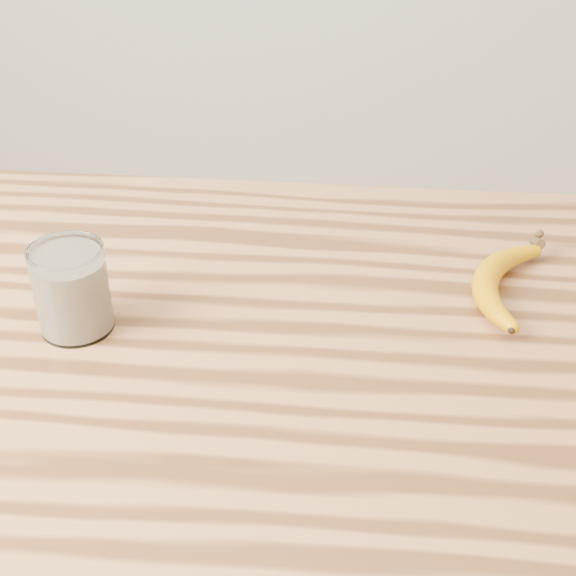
{
  "coord_description": "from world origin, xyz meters",
  "views": [
    {
      "loc": [
        0.12,
        -0.8,
        1.49
      ],
      "look_at": [
        0.04,
        0.04,
        0.93
      ],
      "focal_mm": 50.0,
      "sensor_mm": 36.0,
      "label": 1
    }
  ],
  "objects": [
    {
      "name": "table",
      "position": [
        0.0,
        0.0,
        0.77
      ],
      "size": [
        1.2,
        0.8,
        0.9
      ],
      "color": "#A56D41",
      "rests_on": "ground"
    },
    {
      "name": "smoothie_glass",
      "position": [
        -0.21,
        -0.03,
        0.95
      ],
      "size": [
        0.09,
        0.09,
        0.11
      ],
      "color": "white",
      "rests_on": "table"
    },
    {
      "name": "banana",
      "position": [
        0.29,
        0.1,
        0.92
      ],
      "size": [
        0.18,
        0.31,
        0.04
      ],
      "primitive_type": null,
      "rotation": [
        0.0,
        0.0,
        -0.29
      ],
      "color": "#CB8300",
      "rests_on": "table"
    }
  ]
}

